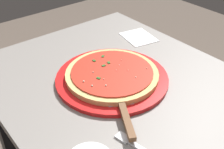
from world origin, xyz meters
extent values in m
cube|color=black|center=(-0.40, -0.28, 0.37)|extent=(0.06, 0.06, 0.75)
cube|color=black|center=(-0.40, 0.28, 0.37)|extent=(0.06, 0.06, 0.75)
cube|color=gray|center=(0.00, 0.00, 0.76)|extent=(0.94, 0.71, 0.03)
cylinder|color=red|center=(-0.06, -0.01, 0.78)|extent=(0.35, 0.35, 0.01)
cylinder|color=#DBB26B|center=(-0.06, -0.01, 0.80)|extent=(0.29, 0.29, 0.02)
cylinder|color=red|center=(-0.06, -0.01, 0.81)|extent=(0.25, 0.25, 0.00)
sphere|color=#EFEACC|center=(-0.04, -0.06, 0.81)|extent=(0.00, 0.00, 0.00)
sphere|color=#EFEACC|center=(-0.07, -0.11, 0.81)|extent=(0.01, 0.01, 0.01)
sphere|color=#EFEACC|center=(-0.07, 0.03, 0.81)|extent=(0.00, 0.00, 0.00)
sphere|color=#EFEACC|center=(-0.09, 0.05, 0.81)|extent=(0.00, 0.00, 0.00)
sphere|color=#EFEACC|center=(-0.09, -0.06, 0.81)|extent=(0.00, 0.00, 0.00)
sphere|color=#EFEACC|center=(-0.03, 0.03, 0.81)|extent=(0.00, 0.00, 0.00)
sphere|color=#EFEACC|center=(0.00, 0.08, 0.81)|extent=(0.00, 0.00, 0.00)
sphere|color=#EFEACC|center=(0.01, 0.02, 0.81)|extent=(0.00, 0.00, 0.00)
sphere|color=#EFEACC|center=(-0.05, 0.00, 0.81)|extent=(0.00, 0.00, 0.00)
sphere|color=#EFEACC|center=(-0.03, -0.11, 0.81)|extent=(0.01, 0.01, 0.01)
sphere|color=#EFEACC|center=(-0.01, -0.07, 0.81)|extent=(0.01, 0.01, 0.01)
cube|color=#23561E|center=(-0.10, 0.01, 0.81)|extent=(0.01, 0.01, 0.00)
cube|color=#23561E|center=(-0.14, -0.02, 0.81)|extent=(0.01, 0.01, 0.00)
cube|color=#23561E|center=(-0.05, -0.07, 0.81)|extent=(0.01, 0.01, 0.00)
cube|color=#23561E|center=(-0.10, -0.01, 0.81)|extent=(0.01, 0.01, 0.00)
cube|color=#23561E|center=(-0.14, 0.02, 0.81)|extent=(0.01, 0.01, 0.00)
cube|color=silver|center=(0.03, -0.06, 0.79)|extent=(0.11, 0.10, 0.00)
cube|color=brown|center=(0.12, -0.11, 0.80)|extent=(0.12, 0.08, 0.01)
cube|color=white|center=(-0.22, 0.25, 0.78)|extent=(0.15, 0.13, 0.00)
cube|color=silver|center=(0.15, -0.14, 0.78)|extent=(0.04, 0.03, 0.00)
camera|label=1|loc=(0.50, -0.46, 1.29)|focal=45.22mm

